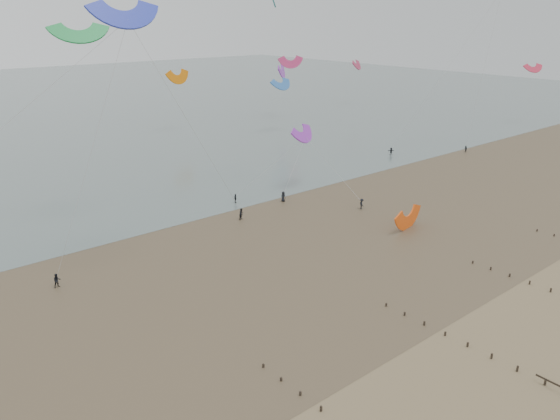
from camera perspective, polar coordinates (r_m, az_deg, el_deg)
The scene contains 5 objects.
ground at distance 56.43m, azimuth 18.06°, elevation -15.53°, with size 500.00×500.00×0.00m, color brown.
sea_and_shore at distance 74.87m, azimuth -6.41°, elevation -5.40°, with size 500.00×665.00×0.03m.
kitesurfers at distance 99.00m, azimuth 2.32°, elevation 1.63°, with size 129.02×23.08×1.90m.
grounded_kite at distance 88.10m, azimuth 13.19°, elevation -1.87°, with size 6.73×3.52×5.13m, color #F9530F, non-canonical shape.
kites_airborne at distance 118.89m, azimuth -24.72°, elevation 12.69°, with size 236.41×110.81×45.51m.
Camera 1 is at (-40.84, -22.61, 31.70)m, focal length 35.00 mm.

